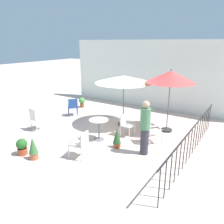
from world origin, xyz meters
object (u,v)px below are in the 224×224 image
object	(u,v)px
cafe_table_0	(99,126)
potted_plant_0	(117,137)
patio_chair_0	(36,118)
standing_person	(145,127)
patio_umbrella_1	(171,77)
potted_plant_2	(82,102)
patio_chair_4	(126,123)
potted_plant_3	(33,148)
patio_chair_2	(73,106)
potted_plant_1	(22,146)
patio_umbrella_0	(124,80)
patio_chair_3	(80,143)
patio_chair_1	(151,130)

from	to	relation	value
cafe_table_0	potted_plant_0	bearing A→B (deg)	-11.10
patio_chair_0	standing_person	size ratio (longest dim) A/B	0.52
patio_umbrella_1	potted_plant_2	bearing A→B (deg)	171.64
cafe_table_0	potted_plant_2	bearing A→B (deg)	138.63
patio_chair_4	potted_plant_3	xyz separation A→B (m)	(-1.46, -3.13, -0.11)
patio_chair_0	patio_chair_2	world-z (taller)	patio_chair_0
potted_plant_1	patio_umbrella_0	bearing A→B (deg)	71.38
patio_umbrella_1	patio_chair_4	size ratio (longest dim) A/B	3.01
patio_umbrella_1	patio_chair_0	size ratio (longest dim) A/B	2.72
patio_chair_3	patio_umbrella_1	bearing A→B (deg)	67.28
patio_umbrella_1	patio_chair_0	distance (m)	5.56
patio_chair_2	standing_person	size ratio (longest dim) A/B	0.50
patio_chair_1	patio_chair_3	world-z (taller)	patio_chair_1
patio_umbrella_1	standing_person	size ratio (longest dim) A/B	1.41
patio_umbrella_1	potted_plant_0	distance (m)	3.10
potted_plant_2	potted_plant_3	bearing A→B (deg)	-64.31
cafe_table_0	potted_plant_1	xyz separation A→B (m)	(-1.38, -2.26, -0.26)
patio_umbrella_0	patio_chair_2	distance (m)	3.07
patio_chair_3	potted_plant_3	xyz separation A→B (m)	(-1.15, -0.86, -0.13)
patio_umbrella_0	cafe_table_0	distance (m)	2.29
cafe_table_0	potted_plant_0	distance (m)	0.92
patio_chair_0	patio_chair_4	xyz separation A→B (m)	(3.33, 1.53, -0.05)
cafe_table_0	patio_chair_2	bearing A→B (deg)	150.30
patio_chair_0	potted_plant_3	distance (m)	2.46
potted_plant_2	patio_chair_3	bearing A→B (deg)	-49.81
patio_chair_4	potted_plant_2	size ratio (longest dim) A/B	1.54
patio_umbrella_0	patio_chair_3	bearing A→B (deg)	-83.99
cafe_table_0	patio_chair_0	xyz separation A→B (m)	(-2.70, -0.64, -0.01)
standing_person	cafe_table_0	bearing A→B (deg)	177.47
potted_plant_0	potted_plant_1	world-z (taller)	potted_plant_0
patio_chair_1	potted_plant_1	bearing A→B (deg)	-135.57
cafe_table_0	patio_chair_3	xyz separation A→B (m)	(0.32, -1.38, -0.03)
potted_plant_0	potted_plant_1	bearing A→B (deg)	-137.37
potted_plant_1	patio_chair_4	bearing A→B (deg)	57.43
patio_chair_1	patio_chair_2	distance (m)	4.48
potted_plant_0	standing_person	bearing A→B (deg)	5.42
patio_chair_2	potted_plant_1	xyz separation A→B (m)	(1.31, -3.80, -0.22)
potted_plant_1	potted_plant_2	bearing A→B (deg)	110.51
potted_plant_0	potted_plant_2	xyz separation A→B (m)	(-4.20, 3.10, -0.06)
patio_umbrella_0	patio_chair_1	distance (m)	2.49
patio_umbrella_0	cafe_table_0	bearing A→B (deg)	-89.45
potted_plant_0	patio_umbrella_1	bearing A→B (deg)	68.69
cafe_table_0	patio_chair_0	distance (m)	2.77
patio_umbrella_0	patio_chair_0	xyz separation A→B (m)	(-2.68, -2.42, -1.45)
potted_plant_3	patio_chair_4	bearing A→B (deg)	64.93
patio_chair_0	patio_chair_2	bearing A→B (deg)	89.87
patio_chair_3	potted_plant_3	size ratio (longest dim) A/B	1.18
potted_plant_1	potted_plant_3	xyz separation A→B (m)	(0.55, 0.02, 0.09)
patio_umbrella_1	potted_plant_1	xyz separation A→B (m)	(-3.18, -4.43, -1.90)
potted_plant_0	patio_chair_3	bearing A→B (deg)	-115.38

